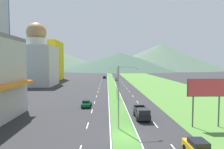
% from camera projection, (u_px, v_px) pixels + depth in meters
% --- Properties ---
extents(ground_plane, '(600.00, 600.00, 0.00)m').
position_uv_depth(ground_plane, '(124.00, 136.00, 23.30)').
color(ground_plane, '#2D2D30').
extents(grass_median, '(3.20, 240.00, 0.06)m').
position_uv_depth(grass_median, '(112.00, 84.00, 83.16)').
color(grass_median, '#477F33').
rests_on(grass_median, ground_plane).
extents(grass_verge_right, '(24.00, 240.00, 0.06)m').
position_uv_depth(grass_verge_right, '(157.00, 84.00, 83.75)').
color(grass_verge_right, '#518438').
rests_on(grass_verge_right, ground_plane).
extents(lane_dash_left_3, '(0.16, 2.80, 0.01)m').
position_uv_depth(lane_dash_left_3, '(88.00, 125.00, 27.39)').
color(lane_dash_left_3, silver).
rests_on(lane_dash_left_3, ground_plane).
extents(lane_dash_left_4, '(0.16, 2.80, 0.01)m').
position_uv_depth(lane_dash_left_4, '(92.00, 111.00, 35.45)').
color(lane_dash_left_4, silver).
rests_on(lane_dash_left_4, ground_plane).
extents(lane_dash_left_5, '(0.16, 2.80, 0.01)m').
position_uv_depth(lane_dash_left_5, '(95.00, 102.00, 43.52)').
color(lane_dash_left_5, silver).
rests_on(lane_dash_left_5, ground_plane).
extents(lane_dash_left_6, '(0.16, 2.80, 0.01)m').
position_uv_depth(lane_dash_left_6, '(97.00, 96.00, 51.58)').
color(lane_dash_left_6, silver).
rests_on(lane_dash_left_6, ground_plane).
extents(lane_dash_left_7, '(0.16, 2.80, 0.01)m').
position_uv_depth(lane_dash_left_7, '(98.00, 92.00, 59.64)').
color(lane_dash_left_7, silver).
rests_on(lane_dash_left_7, ground_plane).
extents(lane_dash_left_8, '(0.16, 2.80, 0.01)m').
position_uv_depth(lane_dash_left_8, '(99.00, 88.00, 67.71)').
color(lane_dash_left_8, silver).
rests_on(lane_dash_left_8, ground_plane).
extents(lane_dash_left_9, '(0.16, 2.80, 0.01)m').
position_uv_depth(lane_dash_left_9, '(100.00, 86.00, 75.77)').
color(lane_dash_left_9, silver).
rests_on(lane_dash_left_9, ground_plane).
extents(lane_dash_left_10, '(0.16, 2.80, 0.01)m').
position_uv_depth(lane_dash_left_10, '(100.00, 84.00, 83.84)').
color(lane_dash_left_10, silver).
rests_on(lane_dash_left_10, ground_plane).
extents(lane_dash_left_11, '(0.16, 2.80, 0.01)m').
position_uv_depth(lane_dash_left_11, '(101.00, 82.00, 91.90)').
color(lane_dash_left_11, silver).
rests_on(lane_dash_left_11, ground_plane).
extents(lane_dash_left_12, '(0.16, 2.80, 0.01)m').
position_uv_depth(lane_dash_left_12, '(101.00, 80.00, 99.96)').
color(lane_dash_left_12, silver).
rests_on(lane_dash_left_12, ground_plane).
extents(lane_dash_left_13, '(0.16, 2.80, 0.01)m').
position_uv_depth(lane_dash_left_13, '(102.00, 79.00, 108.03)').
color(lane_dash_left_13, silver).
rests_on(lane_dash_left_13, ground_plane).
extents(lane_dash_left_14, '(0.16, 2.80, 0.01)m').
position_uv_depth(lane_dash_left_14, '(102.00, 78.00, 116.09)').
color(lane_dash_left_14, silver).
rests_on(lane_dash_left_14, ground_plane).
extents(lane_dash_right_3, '(0.16, 2.80, 0.01)m').
position_uv_depth(lane_dash_right_3, '(155.00, 125.00, 27.68)').
color(lane_dash_right_3, silver).
rests_on(lane_dash_right_3, ground_plane).
extents(lane_dash_right_4, '(0.16, 2.80, 0.01)m').
position_uv_depth(lane_dash_right_4, '(144.00, 111.00, 35.74)').
color(lane_dash_right_4, silver).
rests_on(lane_dash_right_4, ground_plane).
extents(lane_dash_right_5, '(0.16, 2.80, 0.01)m').
position_uv_depth(lane_dash_right_5, '(138.00, 102.00, 43.81)').
color(lane_dash_right_5, silver).
rests_on(lane_dash_right_5, ground_plane).
extents(lane_dash_right_6, '(0.16, 2.80, 0.01)m').
position_uv_depth(lane_dash_right_6, '(133.00, 96.00, 51.87)').
color(lane_dash_right_6, silver).
rests_on(lane_dash_right_6, ground_plane).
extents(lane_dash_right_7, '(0.16, 2.80, 0.01)m').
position_uv_depth(lane_dash_right_7, '(129.00, 92.00, 59.93)').
color(lane_dash_right_7, silver).
rests_on(lane_dash_right_7, ground_plane).
extents(lane_dash_right_8, '(0.16, 2.80, 0.01)m').
position_uv_depth(lane_dash_right_8, '(127.00, 88.00, 68.00)').
color(lane_dash_right_8, silver).
rests_on(lane_dash_right_8, ground_plane).
extents(lane_dash_right_9, '(0.16, 2.80, 0.01)m').
position_uv_depth(lane_dash_right_9, '(124.00, 86.00, 76.06)').
color(lane_dash_right_9, silver).
rests_on(lane_dash_right_9, ground_plane).
extents(lane_dash_right_10, '(0.16, 2.80, 0.01)m').
position_uv_depth(lane_dash_right_10, '(123.00, 83.00, 84.13)').
color(lane_dash_right_10, silver).
rests_on(lane_dash_right_10, ground_plane).
extents(lane_dash_right_11, '(0.16, 2.80, 0.01)m').
position_uv_depth(lane_dash_right_11, '(121.00, 82.00, 92.19)').
color(lane_dash_right_11, silver).
rests_on(lane_dash_right_11, ground_plane).
extents(lane_dash_right_12, '(0.16, 2.80, 0.01)m').
position_uv_depth(lane_dash_right_12, '(120.00, 80.00, 100.25)').
color(lane_dash_right_12, silver).
rests_on(lane_dash_right_12, ground_plane).
extents(lane_dash_right_13, '(0.16, 2.80, 0.01)m').
position_uv_depth(lane_dash_right_13, '(119.00, 79.00, 108.32)').
color(lane_dash_right_13, silver).
rests_on(lane_dash_right_13, ground_plane).
extents(lane_dash_right_14, '(0.16, 2.80, 0.01)m').
position_uv_depth(lane_dash_right_14, '(118.00, 78.00, 116.38)').
color(lane_dash_right_14, silver).
rests_on(lane_dash_right_14, ground_plane).
extents(edge_line_median_left, '(0.16, 240.00, 0.01)m').
position_uv_depth(edge_line_median_left, '(108.00, 84.00, 83.11)').
color(edge_line_median_left, silver).
rests_on(edge_line_median_left, ground_plane).
extents(edge_line_median_right, '(0.16, 240.00, 0.01)m').
position_uv_depth(edge_line_median_right, '(116.00, 84.00, 83.21)').
color(edge_line_median_right, silver).
rests_on(edge_line_median_right, ground_plane).
extents(domed_building, '(14.01, 14.01, 25.75)m').
position_uv_depth(domed_building, '(37.00, 60.00, 75.84)').
color(domed_building, beige).
rests_on(domed_building, ground_plane).
extents(midrise_colored, '(17.19, 17.19, 21.06)m').
position_uv_depth(midrise_colored, '(44.00, 61.00, 100.08)').
color(midrise_colored, yellow).
rests_on(midrise_colored, ground_plane).
extents(hill_far_left, '(217.94, 217.94, 41.07)m').
position_uv_depth(hill_far_left, '(39.00, 56.00, 302.54)').
color(hill_far_left, '#516B56').
rests_on(hill_far_left, ground_plane).
extents(hill_far_center, '(166.67, 166.67, 23.45)m').
position_uv_depth(hill_far_center, '(119.00, 61.00, 249.09)').
color(hill_far_center, '#3D5647').
rests_on(hill_far_center, ground_plane).
extents(hill_far_right, '(177.26, 177.26, 38.19)m').
position_uv_depth(hill_far_right, '(161.00, 57.00, 276.73)').
color(hill_far_right, '#516B56').
rests_on(hill_far_right, ground_plane).
extents(street_lamp_near, '(3.00, 0.47, 8.89)m').
position_uv_depth(street_lamp_near, '(121.00, 93.00, 25.64)').
color(street_lamp_near, '#99999E').
rests_on(street_lamp_near, ground_plane).
extents(street_lamp_mid, '(3.21, 0.44, 8.16)m').
position_uv_depth(street_lamp_mid, '(116.00, 80.00, 47.68)').
color(street_lamp_mid, '#99999E').
rests_on(street_lamp_mid, ground_plane).
extents(billboard_roadside, '(5.63, 0.28, 7.03)m').
position_uv_depth(billboard_roadside, '(207.00, 90.00, 26.29)').
color(billboard_roadside, '#4C4C51').
rests_on(billboard_roadside, ground_plane).
extents(car_0, '(1.97, 4.08, 1.59)m').
position_uv_depth(car_0, '(199.00, 148.00, 18.24)').
color(car_0, yellow).
rests_on(car_0, ground_plane).
extents(car_1, '(1.90, 4.24, 1.34)m').
position_uv_depth(car_1, '(117.00, 79.00, 98.72)').
color(car_1, '#C6842D').
rests_on(car_1, ground_plane).
extents(car_3, '(1.98, 4.51, 1.46)m').
position_uv_depth(car_3, '(105.00, 77.00, 112.92)').
color(car_3, black).
rests_on(car_3, ground_plane).
extents(car_4, '(1.93, 4.16, 1.46)m').
position_uv_depth(car_4, '(86.00, 103.00, 39.21)').
color(car_4, '#0C5128').
rests_on(car_4, ground_plane).
extents(pickup_truck_0, '(2.18, 5.40, 2.00)m').
position_uv_depth(pickup_truck_0, '(142.00, 113.00, 30.53)').
color(pickup_truck_0, black).
rests_on(pickup_truck_0, ground_plane).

